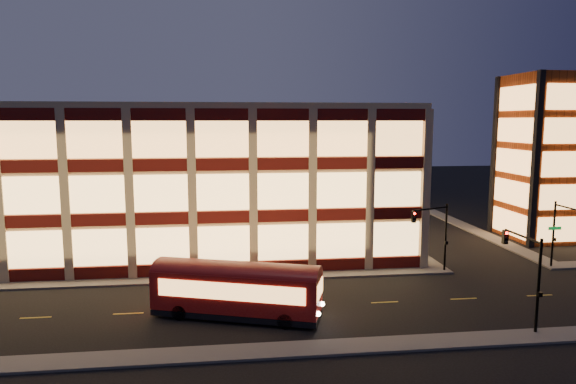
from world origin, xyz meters
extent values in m
plane|color=black|center=(0.00, 0.00, 0.00)|extent=(200.00, 200.00, 0.00)
cube|color=#514F4C|center=(-3.00, 1.00, 0.07)|extent=(54.00, 2.00, 0.15)
cube|color=#514F4C|center=(23.00, 17.00, 0.07)|extent=(2.00, 30.00, 0.15)
cube|color=#514F4C|center=(34.00, 17.00, 0.07)|extent=(2.00, 30.00, 0.15)
cube|color=#514F4C|center=(0.00, -13.00, 0.07)|extent=(100.00, 2.00, 0.15)
cube|color=tan|center=(-3.00, 17.00, 7.00)|extent=(50.00, 30.00, 14.00)
cube|color=tan|center=(-3.00, 17.00, 14.25)|extent=(50.40, 30.40, 0.50)
cube|color=#470C0A|center=(-3.00, 1.88, 0.65)|extent=(50.10, 0.25, 1.00)
cube|color=#FFBE6B|center=(-3.00, 1.90, 2.75)|extent=(49.00, 0.20, 3.00)
cube|color=#470C0A|center=(22.12, 17.00, 0.65)|extent=(0.25, 30.10, 1.00)
cube|color=#FFBE6B|center=(22.10, 17.00, 2.75)|extent=(0.20, 29.00, 3.00)
cube|color=#470C0A|center=(-3.00, 1.88, 5.05)|extent=(50.10, 0.25, 1.00)
cube|color=#FFBE6B|center=(-3.00, 1.90, 7.15)|extent=(49.00, 0.20, 3.00)
cube|color=#470C0A|center=(22.12, 17.00, 5.05)|extent=(0.25, 30.10, 1.00)
cube|color=#FFBE6B|center=(22.10, 17.00, 7.15)|extent=(0.20, 29.00, 3.00)
cube|color=#470C0A|center=(-3.00, 1.88, 9.45)|extent=(50.10, 0.25, 1.00)
cube|color=#FFBE6B|center=(-3.00, 1.90, 11.55)|extent=(49.00, 0.20, 3.00)
cube|color=#470C0A|center=(22.12, 17.00, 9.45)|extent=(0.25, 30.10, 1.00)
cube|color=#FFBE6B|center=(22.10, 17.00, 11.55)|extent=(0.20, 29.00, 3.00)
cube|color=#8C3814|center=(40.00, 12.00, 9.00)|extent=(8.00, 8.00, 18.00)
cube|color=black|center=(36.00, 8.00, 9.00)|extent=(0.60, 0.60, 18.00)
cube|color=black|center=(36.00, 16.00, 9.00)|extent=(0.60, 0.60, 18.00)
cube|color=black|center=(44.00, 16.00, 9.00)|extent=(0.60, 0.60, 18.00)
cube|color=#F3A355|center=(40.00, 7.92, 1.80)|extent=(6.60, 0.16, 2.60)
cube|color=#F3A355|center=(35.92, 12.00, 1.80)|extent=(0.16, 6.60, 2.60)
cube|color=#F3A355|center=(40.00, 7.92, 5.20)|extent=(6.60, 0.16, 2.60)
cube|color=#F3A355|center=(35.92, 12.00, 5.20)|extent=(0.16, 6.60, 2.60)
cube|color=#F3A355|center=(40.00, 7.92, 8.60)|extent=(6.60, 0.16, 2.60)
cube|color=#F3A355|center=(35.92, 12.00, 8.60)|extent=(0.16, 6.60, 2.60)
cube|color=#F3A355|center=(40.00, 7.92, 12.00)|extent=(6.60, 0.16, 2.60)
cube|color=#F3A355|center=(35.92, 12.00, 12.00)|extent=(0.16, 6.60, 2.60)
cube|color=#F3A355|center=(35.92, 12.00, 15.40)|extent=(0.16, 6.60, 2.60)
cylinder|color=black|center=(23.50, 0.80, 3.00)|extent=(0.18, 0.18, 6.00)
cylinder|color=black|center=(21.75, 0.05, 5.70)|extent=(3.56, 1.63, 0.14)
cube|color=black|center=(20.00, -0.70, 5.20)|extent=(0.32, 0.32, 0.95)
sphere|color=#FF0C05|center=(20.00, -0.88, 5.50)|extent=(0.20, 0.20, 0.20)
cube|color=black|center=(23.50, 0.60, 2.60)|extent=(0.25, 0.18, 0.28)
cylinder|color=black|center=(33.50, 0.80, 3.00)|extent=(0.18, 0.18, 6.00)
cylinder|color=black|center=(33.50, -1.20, 5.70)|extent=(0.14, 4.00, 0.14)
cube|color=black|center=(33.50, 0.60, 2.60)|extent=(0.25, 0.18, 0.28)
cube|color=#0C7226|center=(33.50, 0.65, 3.60)|extent=(1.20, 0.06, 0.28)
cylinder|color=black|center=(23.50, -12.50, 3.00)|extent=(0.18, 0.18, 6.00)
cylinder|color=black|center=(23.50, -10.50, 5.70)|extent=(0.14, 4.00, 0.14)
cube|color=black|center=(23.50, -8.50, 5.20)|extent=(0.32, 0.32, 0.95)
sphere|color=#FF0C05|center=(23.50, -8.68, 5.50)|extent=(0.20, 0.20, 0.20)
cube|color=black|center=(23.50, -12.70, 2.60)|extent=(0.25, 0.18, 0.28)
cube|color=#950A08|center=(5.33, -7.49, 1.89)|extent=(11.43, 6.21, 2.56)
cube|color=black|center=(5.33, -7.49, 0.39)|extent=(11.43, 6.21, 0.39)
cylinder|color=black|center=(1.57, -7.51, 0.50)|extent=(1.06, 0.64, 1.00)
cylinder|color=black|center=(2.36, -5.19, 0.50)|extent=(1.06, 0.64, 1.00)
cylinder|color=black|center=(8.31, -9.79, 0.50)|extent=(1.06, 0.64, 1.00)
cylinder|color=black|center=(9.10, -7.48, 0.50)|extent=(1.06, 0.64, 1.00)
cube|color=#F3A355|center=(4.88, -8.84, 2.22)|extent=(9.29, 3.20, 1.11)
cube|color=#F3A355|center=(5.79, -6.15, 2.22)|extent=(9.29, 3.20, 1.11)
camera|label=1|loc=(4.72, -40.46, 13.03)|focal=32.00mm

